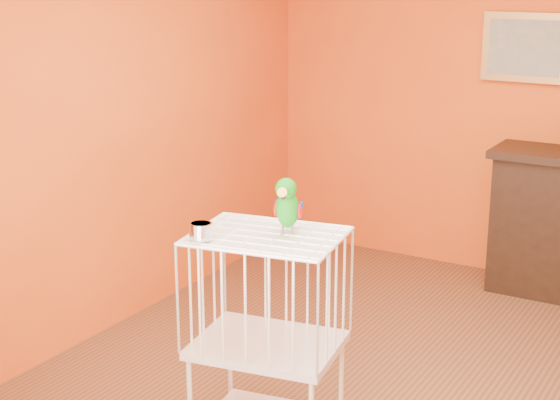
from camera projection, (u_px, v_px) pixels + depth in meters
The scene contains 6 objects.
ground at pixel (394, 394), 4.84m from camera, with size 4.50×4.50×0.00m, color brown.
room_shell at pixel (405, 116), 4.41m from camera, with size 4.50×4.50×4.50m.
framed_picture at pixel (525, 48), 6.20m from camera, with size 0.62×0.04×0.50m.
birdcage at pixel (267, 335), 4.26m from camera, with size 0.78×0.65×1.09m.
feed_cup at pixel (201, 231), 4.03m from camera, with size 0.11×0.11×0.08m, color silver.
parrot at pixel (288, 205), 4.09m from camera, with size 0.15×0.26×0.29m.
Camera 1 is at (1.67, -4.08, 2.36)m, focal length 55.00 mm.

